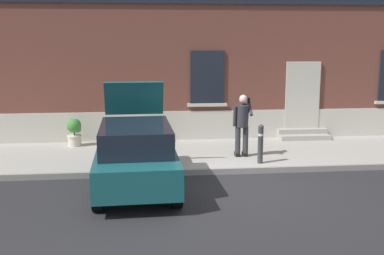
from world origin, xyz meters
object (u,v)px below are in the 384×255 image
at_px(person_on_phone, 242,121).
at_px(planter_olive, 152,129).
at_px(bollard_near_person, 261,142).
at_px(planter_cream, 75,131).
at_px(hatchback_car_teal, 136,154).

relative_size(person_on_phone, planter_olive, 2.03).
distance_m(bollard_near_person, person_on_phone, 0.93).
bearing_deg(planter_cream, planter_olive, 4.09).
height_order(hatchback_car_teal, planter_olive, hatchback_car_teal).
relative_size(planter_cream, planter_olive, 1.00).
bearing_deg(planter_cream, hatchback_car_teal, -63.80).
distance_m(hatchback_car_teal, planter_cream, 4.40).
xyz_separation_m(bollard_near_person, person_on_phone, (-0.34, 0.75, 0.44)).
bearing_deg(hatchback_car_teal, bollard_near_person, 22.02).
xyz_separation_m(bollard_near_person, planter_olive, (-2.79, 2.81, -0.11)).
bearing_deg(person_on_phone, planter_olive, 140.92).
height_order(bollard_near_person, person_on_phone, person_on_phone).
distance_m(bollard_near_person, planter_olive, 3.96).
bearing_deg(person_on_phone, hatchback_car_teal, -143.70).
distance_m(person_on_phone, planter_cream, 5.23).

